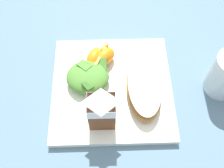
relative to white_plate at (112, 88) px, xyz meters
The scene contains 7 objects.
ground 0.01m from the white_plate, ahead, with size 3.00×3.00×0.00m, color slate.
white_plate is the anchor object (origin of this frame).
cheesy_pizza_bread 0.08m from the white_plate, 168.38° to the left, with size 0.08×0.17×0.04m.
green_salad_pile 0.06m from the white_plate, 15.21° to the right, with size 0.10×0.09×0.04m.
milk_carton 0.11m from the white_plate, 74.76° to the left, with size 0.06×0.05×0.11m.
orange_wedge_front 0.08m from the white_plate, 76.20° to the right, with size 0.07×0.07×0.04m.
orange_wedge_middle 0.08m from the white_plate, 60.88° to the right, with size 0.06×0.07×0.04m.
Camera 1 is at (0.01, 0.32, 0.58)m, focal length 44.12 mm.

